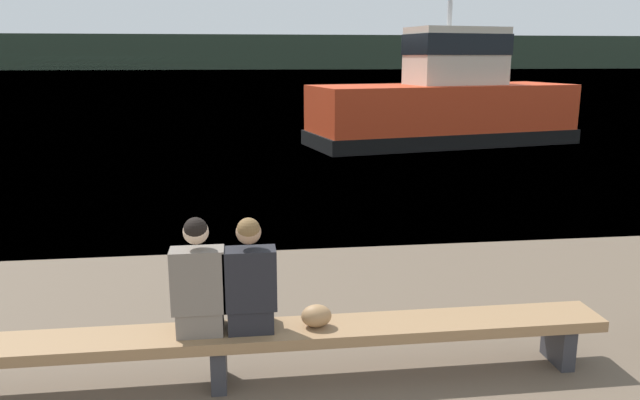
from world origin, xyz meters
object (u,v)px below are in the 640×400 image
(person_right, at_px, (250,282))
(shopping_bag, at_px, (316,316))
(bench_main, at_px, (218,341))
(tugboat_red, at_px, (444,107))
(person_left, at_px, (198,284))

(person_right, relative_size, shopping_bag, 3.80)
(person_right, height_order, shopping_bag, person_right)
(bench_main, bearing_deg, tugboat_red, 64.79)
(person_left, height_order, shopping_bag, person_left)
(person_right, xyz_separation_m, tugboat_red, (6.09, 13.49, 0.23))
(shopping_bag, bearing_deg, bench_main, 179.71)
(shopping_bag, bearing_deg, person_left, 179.76)
(bench_main, distance_m, shopping_bag, 0.81)
(person_left, bearing_deg, tugboat_red, 64.32)
(shopping_bag, height_order, tugboat_red, tugboat_red)
(shopping_bag, bearing_deg, person_right, 179.54)
(person_left, height_order, person_right, person_left)
(person_right, xyz_separation_m, shopping_bag, (0.53, -0.00, -0.31))
(shopping_bag, bearing_deg, tugboat_red, 67.60)
(person_right, bearing_deg, tugboat_red, 65.71)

